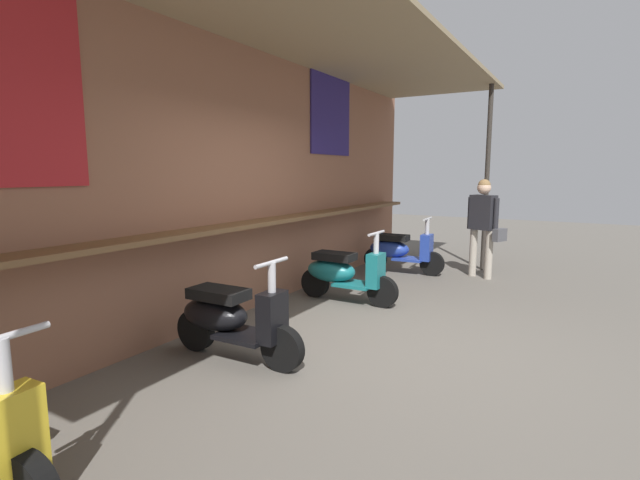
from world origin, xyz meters
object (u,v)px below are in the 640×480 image
Objects in this scene: scooter_black at (229,318)px; scooter_teal at (342,273)px; shopper_with_handbag at (484,219)px; scooter_blue at (399,250)px.

scooter_teal is (2.25, 0.00, 0.00)m from scooter_black.
shopper_with_handbag reaches higher than scooter_black.
scooter_black is 0.87× the size of shopper_with_handbag.
scooter_black is at bearing -90.19° from scooter_teal.
scooter_black is at bearing -93.00° from scooter_blue.
scooter_blue is (2.10, -0.00, 0.00)m from scooter_teal.
scooter_teal is at bearing 88.66° from scooter_black.
scooter_black and scooter_blue have the same top height.
shopper_with_handbag is (4.65, -1.32, 0.58)m from scooter_black.
shopper_with_handbag is at bearing 10.08° from scooter_blue.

